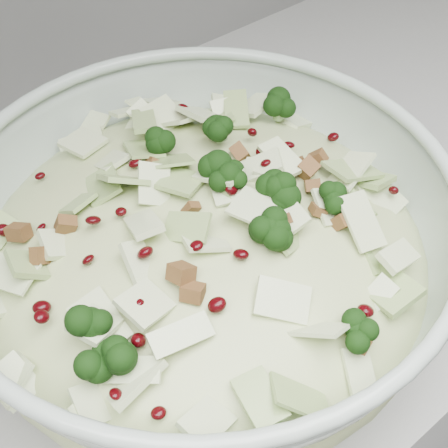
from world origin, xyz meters
The scene contains 3 objects.
counter centered at (0.00, 1.70, 0.45)m, with size 3.60×0.60×0.90m, color #ABABA6.
mixing_bowl centered at (-0.21, 1.60, 0.98)m, with size 0.46×0.46×0.16m.
salad centered at (-0.21, 1.60, 1.01)m, with size 0.47×0.47×0.16m.
Camera 1 is at (-0.41, 1.33, 1.38)m, focal length 50.00 mm.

